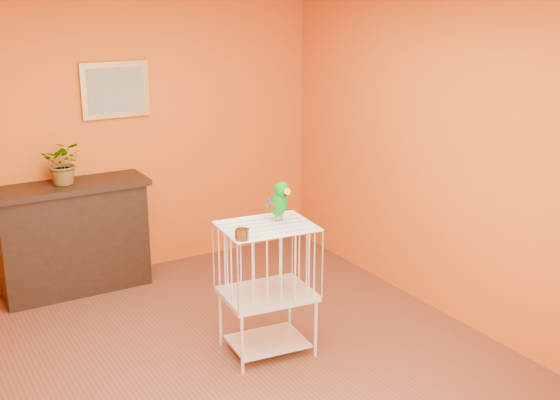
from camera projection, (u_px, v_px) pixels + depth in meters
ground at (231, 374)px, 4.96m from camera, size 4.50×4.50×0.00m
room_shell at (226, 156)px, 4.51m from camera, size 4.50×4.50×4.50m
console_cabinet at (73, 238)px, 6.22m from camera, size 1.34×0.48×1.00m
potted_plant at (63, 166)px, 6.07m from camera, size 0.46×0.48×0.30m
framed_picture at (115, 90)px, 6.29m from camera, size 0.62×0.04×0.50m
birdcage at (267, 287)px, 5.14m from camera, size 0.69×0.56×1.00m
feed_cup at (242, 234)px, 4.70m from camera, size 0.10×0.10×0.07m
parrot at (279, 201)px, 5.05m from camera, size 0.15×0.27×0.31m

